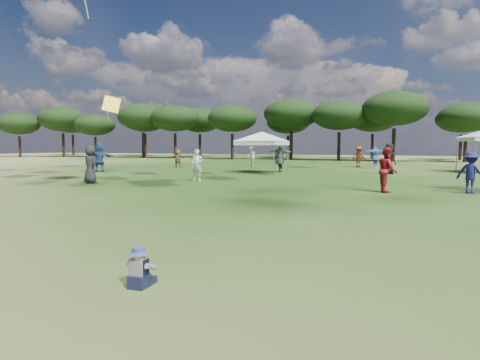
# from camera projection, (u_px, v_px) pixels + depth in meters

# --- Properties ---
(tree_line) EXTENTS (108.78, 17.63, 7.77)m
(tree_line) POSITION_uv_depth(u_px,v_px,m) (386.00, 113.00, 46.36)
(tree_line) COLOR black
(tree_line) RESTS_ON ground
(tent_left) EXTENTS (5.53, 5.53, 2.91)m
(tent_left) POSITION_uv_depth(u_px,v_px,m) (262.00, 134.00, 25.44)
(tent_left) COLOR gray
(tent_left) RESTS_ON ground
(toddler) EXTENTS (0.33, 0.38, 0.51)m
(toddler) POSITION_uv_depth(u_px,v_px,m) (140.00, 269.00, 4.98)
(toddler) COLOR #161932
(toddler) RESTS_ON ground
(festival_crowd) EXTENTS (30.65, 21.36, 1.92)m
(festival_crowd) POSITION_uv_depth(u_px,v_px,m) (313.00, 159.00, 25.25)
(festival_crowd) COLOR maroon
(festival_crowd) RESTS_ON ground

